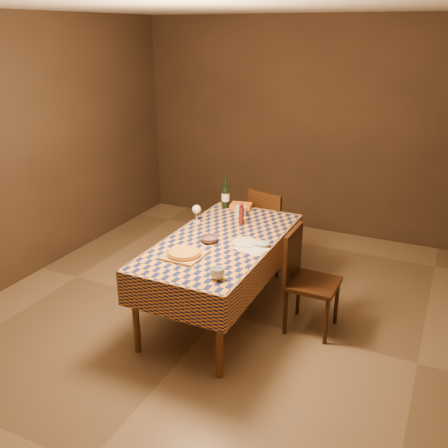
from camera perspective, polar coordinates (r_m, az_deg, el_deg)
The scene contains 16 objects.
room at distance 4.26m, azimuth -0.29°, elevation 5.42°, with size 5.00×5.10×2.70m.
dining_table at distance 4.48m, azimuth -0.27°, elevation -2.67°, with size 0.94×1.84×0.77m.
cutting_board at distance 4.13m, azimuth -4.56°, elevation -3.60°, with size 0.31×0.31×0.02m, color #A6804E.
pizza at distance 4.12m, azimuth -4.57°, elevation -3.31°, with size 0.34×0.34×0.03m.
pepper_mill at distance 4.77m, azimuth 2.00°, elevation 1.11°, with size 0.06×0.06×0.21m.
bowl at distance 4.39m, azimuth -1.70°, elevation -1.78°, with size 0.16×0.16×0.05m, color #593F4B.
wine_glass at distance 4.82m, azimuth -3.16°, elevation 1.61°, with size 0.09×0.09×0.17m.
wine_bottle at distance 5.21m, azimuth 0.17°, elevation 3.18°, with size 0.10×0.10×0.32m.
deli_tub at distance 5.00m, azimuth 1.92°, elevation 1.47°, with size 0.11×0.11×0.09m, color silver.
takeout_container at distance 5.21m, azimuth 1.96°, elevation 2.05°, with size 0.21×0.15×0.05m, color #C9631A.
white_plate at distance 4.38m, azimuth 2.39°, elevation -2.11°, with size 0.23×0.23×0.01m, color silver.
tumbler at distance 3.76m, azimuth -0.76°, elevation -5.66°, with size 0.11×0.11×0.09m, color silver.
flour_patch at distance 4.27m, azimuth 3.19°, elevation -2.84°, with size 0.26×0.20×0.00m, color silver.
flour_bag at distance 4.33m, azimuth 4.40°, elevation -2.23°, with size 0.14×0.11×0.04m, color #9FA9CC.
chair_far at distance 5.45m, azimuth 5.30°, elevation -0.21°, with size 0.52×0.53×0.93m.
chair_right at distance 4.43m, azimuth 9.17°, elevation -5.72°, with size 0.43×0.42×0.93m.
Camera 1 is at (1.77, -3.69, 2.52)m, focal length 40.00 mm.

